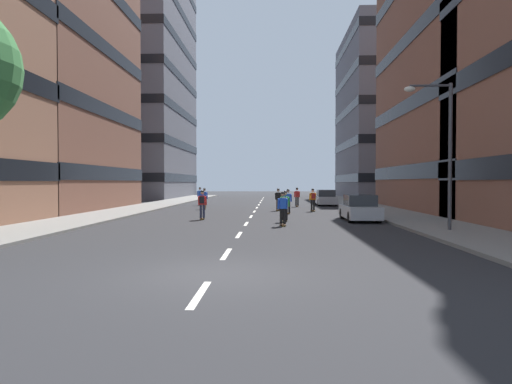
{
  "coord_description": "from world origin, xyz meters",
  "views": [
    {
      "loc": [
        1.49,
        -10.77,
        2.26
      ],
      "look_at": [
        0.0,
        26.1,
        1.43
      ],
      "focal_mm": 30.92,
      "sensor_mm": 36.0,
      "label": 1
    }
  ],
  "objects": [
    {
      "name": "skater_4",
      "position": [
        -5.66,
        31.6,
        0.98
      ],
      "size": [
        0.56,
        0.92,
        1.78
      ],
      "color": "brown",
      "rests_on": "ground_plane"
    },
    {
      "name": "building_left_far",
      "position": [
        -19.41,
        52.81,
        16.7
      ],
      "size": [
        15.53,
        22.26,
        33.21
      ],
      "color": "slate",
      "rests_on": "ground_plane"
    },
    {
      "name": "sidewalk_left",
      "position": [
        -9.71,
        27.45,
        0.07
      ],
      "size": [
        3.97,
        67.09,
        0.14
      ],
      "primitive_type": "cube",
      "color": "gray",
      "rests_on": "ground_plane"
    },
    {
      "name": "skater_5",
      "position": [
        -4.29,
        25.65,
        0.98
      ],
      "size": [
        0.55,
        0.91,
        1.78
      ],
      "color": "brown",
      "rests_on": "ground_plane"
    },
    {
      "name": "ground_plane",
      "position": [
        0.0,
        24.4,
        0.0
      ],
      "size": [
        146.39,
        146.39,
        0.0
      ],
      "primitive_type": "plane",
      "color": "#28282B"
    },
    {
      "name": "parked_car_near",
      "position": [
        6.53,
        15.24,
        0.7
      ],
      "size": [
        1.82,
        4.4,
        1.52
      ],
      "color": "#B2B7BF",
      "rests_on": "ground_plane"
    },
    {
      "name": "skater_1",
      "position": [
        1.95,
        11.91,
        0.98
      ],
      "size": [
        0.56,
        0.92,
        1.78
      ],
      "color": "brown",
      "rests_on": "ground_plane"
    },
    {
      "name": "skater_8",
      "position": [
        -2.81,
        15.55,
        1.02
      ],
      "size": [
        0.53,
        0.9,
        1.78
      ],
      "color": "brown",
      "rests_on": "ground_plane"
    },
    {
      "name": "streetlamp_right",
      "position": [
        8.95,
        9.12,
        4.14
      ],
      "size": [
        2.13,
        0.3,
        6.5
      ],
      "color": "#3F3F44",
      "rests_on": "sidewalk_right"
    },
    {
      "name": "skater_7",
      "position": [
        4.5,
        23.29,
        1.02
      ],
      "size": [
        0.56,
        0.92,
        1.78
      ],
      "color": "brown",
      "rests_on": "ground_plane"
    },
    {
      "name": "building_right_far",
      "position": [
        19.41,
        52.81,
        11.81
      ],
      "size": [
        15.53,
        20.23,
        23.43
      ],
      "color": "slate",
      "rests_on": "ground_plane"
    },
    {
      "name": "lane_markings",
      "position": [
        0.0,
        25.5,
        0.0
      ],
      "size": [
        0.16,
        57.2,
        0.01
      ],
      "color": "silver",
      "rests_on": "ground_plane"
    },
    {
      "name": "skater_6",
      "position": [
        3.62,
        29.66,
        0.98
      ],
      "size": [
        0.54,
        0.91,
        1.78
      ],
      "color": "brown",
      "rests_on": "ground_plane"
    },
    {
      "name": "skater_3",
      "position": [
        2.12,
        14.29,
        1.02
      ],
      "size": [
        0.56,
        0.92,
        1.78
      ],
      "color": "brown",
      "rests_on": "ground_plane"
    },
    {
      "name": "skater_0",
      "position": [
        1.84,
        23.99,
        0.98
      ],
      "size": [
        0.57,
        0.92,
        1.78
      ],
      "color": "brown",
      "rests_on": "ground_plane"
    },
    {
      "name": "sidewalk_right",
      "position": [
        9.71,
        27.45,
        0.07
      ],
      "size": [
        3.97,
        67.09,
        0.14
      ],
      "primitive_type": "cube",
      "color": "gray",
      "rests_on": "ground_plane"
    },
    {
      "name": "parked_car_mid",
      "position": [
        6.53,
        32.12,
        0.7
      ],
      "size": [
        1.82,
        4.4,
        1.52
      ],
      "color": "#B2B7BF",
      "rests_on": "ground_plane"
    },
    {
      "name": "skater_2",
      "position": [
        2.5,
        20.42,
        0.98
      ],
      "size": [
        0.57,
        0.92,
        1.78
      ],
      "color": "brown",
      "rests_on": "ground_plane"
    },
    {
      "name": "building_right_mid",
      "position": [
        19.41,
        24.1,
        12.77
      ],
      "size": [
        15.53,
        19.57,
        25.35
      ],
      "color": "brown",
      "rests_on": "ground_plane"
    }
  ]
}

